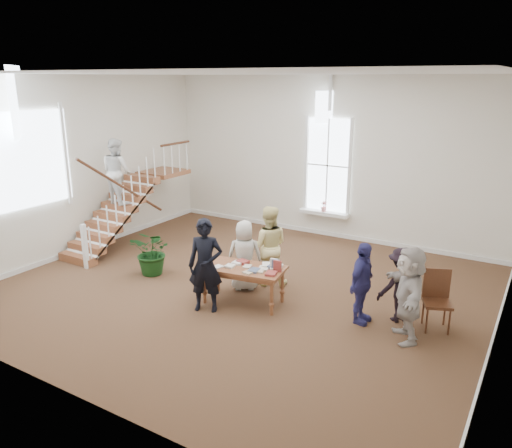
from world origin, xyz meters
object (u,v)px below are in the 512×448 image
Objects in this scene: elderly_woman at (245,255)px; woman_cluster_b at (401,285)px; floor_plant at (153,252)px; library_table at (245,271)px; side_chair at (437,295)px; woman_cluster_a at (362,283)px; person_yellow at (268,246)px; woman_cluster_c at (409,294)px; police_officer at (206,265)px.

elderly_woman reaches higher than woman_cluster_b.
elderly_woman is 2.30m from floor_plant.
library_table is 2.66m from floor_plant.
woman_cluster_b is at bearing 153.65° from elderly_woman.
woman_cluster_b is 0.65m from side_chair.
library_table is 1.22× the size of woman_cluster_b.
library_table is 1.12× the size of woman_cluster_a.
elderly_woman is at bearing 88.76° from woman_cluster_a.
side_chair is (3.91, 0.34, -0.14)m from elderly_woman.
woman_cluster_a is (2.38, -0.69, -0.11)m from person_yellow.
person_yellow is 3.39m from woman_cluster_c.
person_yellow is at bearing 76.62° from woman_cluster_a.
woman_cluster_c is 0.84m from side_chair.
elderly_woman reaches higher than floor_plant.
person_yellow reaches higher than elderly_woman.
library_table is at bearing 68.02° from person_yellow.
floor_plant is at bearing 95.02° from woman_cluster_a.
side_chair is (4.01, 1.59, -0.31)m from police_officer.
person_yellow is at bearing 53.75° from police_officer.
woman_cluster_a is at bearing 0.87° from library_table.
floor_plant is at bearing -7.52° from person_yellow.
library_table is 2.32m from woman_cluster_a.
library_table is 1.15× the size of elderly_woman.
police_officer is 2.36m from floor_plant.
side_chair reaches higher than library_table.
person_yellow is at bearing -132.75° from woman_cluster_c.
police_officer is at bearing -21.90° from floor_plant.
police_officer is 1.29× the size of woman_cluster_b.
library_table is at bearing 102.66° from woman_cluster_a.
police_officer is 4.33m from side_chair.
floor_plant is (-2.65, 0.20, -0.14)m from library_table.
police_officer is (-0.49, -0.66, 0.24)m from library_table.
police_officer is 2.98m from woman_cluster_a.
police_officer is 1.21× the size of elderly_woman.
elderly_woman is 3.29m from woman_cluster_b.
woman_cluster_c reaches higher than floor_plant.
side_chair is at bearing 5.70° from library_table.
police_officer reaches higher than floor_plant.
police_officer is 1.70× the size of floor_plant.
elderly_woman is at bearing 32.50° from person_yellow.
police_officer is 1.04× the size of person_yellow.
police_officer is at bearing -104.38° from woman_cluster_c.
person_yellow is 3.63m from side_chair.
woman_cluster_a is 1.09× the size of woman_cluster_b.
person_yellow is (0.30, 0.50, 0.13)m from elderly_woman.
police_officer reaches higher than side_chair.
library_table is at bearing -114.02° from woman_cluster_c.
person_yellow is at bearing 85.53° from library_table.
floor_plant is (-5.83, 0.01, -0.31)m from woman_cluster_c.
side_chair is at bearing -1.76° from police_officer.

